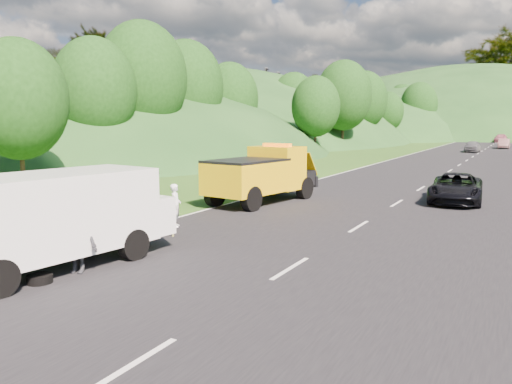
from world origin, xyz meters
The scene contains 15 objects.
ground centered at (0.00, 0.00, 0.00)m, with size 320.00×320.00×0.00m, color #38661E.
road_surface centered at (3.00, 40.00, 0.01)m, with size 14.00×200.00×0.02m, color black.
tree_line_left centered at (-19.00, 60.00, 0.00)m, with size 14.00×140.00×14.00m, color #215117, non-canonical shape.
tow_truck centered at (-2.73, 7.31, 1.36)m, with size 3.24×6.72×2.77m.
white_van centered at (-2.42, -4.95, 1.42)m, with size 3.94×7.41×2.52m.
woman centered at (-2.87, 0.78, 0.00)m, with size 0.57×0.42×1.58m, color white.
child centered at (-2.07, -0.58, 0.00)m, with size 0.53×0.41×1.08m, color #CBCA6C.
worker centered at (-1.60, -4.93, 0.00)m, with size 1.16×0.67×1.79m, color black.
suitcase centered at (-4.61, 1.30, 0.30)m, with size 0.38×0.21×0.61m, color #54523F.
spare_tire centered at (-1.73, -5.93, 0.00)m, with size 0.59×0.59×0.20m, color black.
passing_suv centered at (5.39, 11.63, 0.00)m, with size 2.28×4.95×1.38m, color black.
dist_car_a centered at (2.08, 55.27, 0.00)m, with size 1.71×4.24×1.44m, color #515257.
dist_car_b centered at (5.19, 66.92, 0.00)m, with size 1.48×4.24×1.40m, color #795351.
dist_car_c centered at (3.76, 90.33, 0.00)m, with size 2.14×5.27×1.53m, color #9F4F62.
dist_car_d centered at (2.07, 102.45, 0.00)m, with size 1.71×4.24×1.44m, color brown.
Camera 1 is at (8.25, -13.52, 3.82)m, focal length 35.00 mm.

